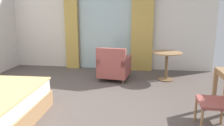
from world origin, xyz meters
name	(u,v)px	position (x,y,z in m)	size (l,w,h in m)	color
ground	(76,121)	(0.00, 0.00, -0.05)	(6.33, 7.11, 0.10)	#564C47
wall_back	(108,21)	(0.00, 3.29, 1.37)	(5.93, 0.12, 2.74)	silver
balcony_glass_door	(107,27)	(-0.03, 3.21, 1.20)	(1.58, 0.02, 2.41)	silver
curtain_panel_left	(72,26)	(-1.04, 3.11, 1.25)	(0.37, 0.10, 2.50)	tan
curtain_panel_right	(142,26)	(0.98, 3.11, 1.25)	(0.60, 0.10, 2.50)	tan
desk_chair	(220,99)	(2.09, -0.08, 0.48)	(0.43, 0.49, 0.85)	#9E4C47
armchair_by_window	(114,66)	(0.32, 2.11, 0.33)	(0.79, 0.84, 0.83)	#9E4C47
round_cafe_table	(167,59)	(1.59, 2.28, 0.52)	(0.71, 0.71, 0.70)	#9E754C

